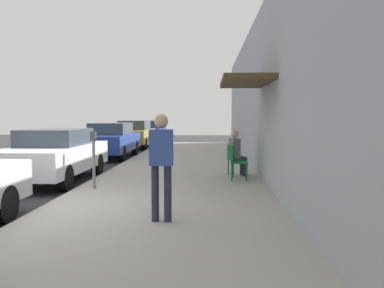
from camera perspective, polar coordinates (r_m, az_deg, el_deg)
The scene contains 12 objects.
ground_plane at distance 8.00m, azimuth -20.78°, elevation -9.19°, with size 60.00×60.00×0.00m, color #2D2D30.
sidewalk_slab at distance 9.35m, azimuth -2.88°, elevation -6.66°, with size 4.50×32.00×0.12m, color #9E9B93.
building_facade at distance 9.30m, azimuth 12.06°, elevation 7.54°, with size 1.40×32.00×4.75m.
parked_car_1 at distance 11.50m, azimuth -19.03°, elevation -1.41°, with size 1.80×4.40×1.43m.
parked_car_2 at distance 17.38m, azimuth -11.55°, elevation 0.57°, with size 1.80×4.40×1.49m.
parked_car_3 at distance 22.62m, azimuth -8.25°, elevation 1.43°, with size 1.80×4.40×1.53m.
parked_car_4 at distance 28.83m, azimuth -5.91°, elevation 1.95°, with size 1.80×4.40×1.46m.
parking_meter at distance 9.48m, azimuth -13.87°, elevation -1.57°, with size 0.12×0.10×1.32m.
cafe_chair_0 at distance 10.44m, azimuth 6.32°, elevation -2.42°, with size 0.46×0.46×0.87m.
cafe_chair_1 at distance 11.18m, azimuth 6.08°, elevation -2.00°, with size 0.55×0.55×0.87m.
seated_patron_1 at distance 11.18m, azimuth 6.38°, elevation -1.01°, with size 0.51×0.46×1.29m.
pedestrian_standing at distance 6.29m, azimuth -4.41°, elevation -2.13°, with size 0.36×0.22×1.70m.
Camera 1 is at (3.12, -7.15, 1.79)m, focal length 37.36 mm.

